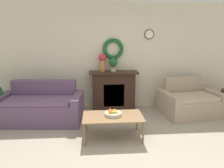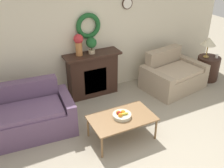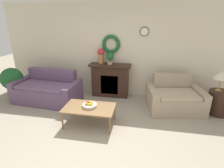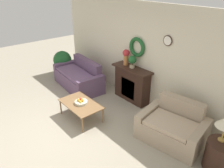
{
  "view_description": "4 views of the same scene",
  "coord_description": "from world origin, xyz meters",
  "px_view_note": "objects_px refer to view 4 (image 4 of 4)",
  "views": [
    {
      "loc": [
        -0.55,
        -3.02,
        1.87
      ],
      "look_at": [
        -0.21,
        1.4,
        0.88
      ],
      "focal_mm": 35.0,
      "sensor_mm": 36.0,
      "label": 1
    },
    {
      "loc": [
        -2.02,
        -2.41,
        3.02
      ],
      "look_at": [
        -0.11,
        1.39,
        0.73
      ],
      "focal_mm": 42.0,
      "sensor_mm": 36.0,
      "label": 2
    },
    {
      "loc": [
        0.86,
        -2.47,
        2.21
      ],
      "look_at": [
        0.14,
        1.41,
        0.75
      ],
      "focal_mm": 28.0,
      "sensor_mm": 36.0,
      "label": 3
    },
    {
      "loc": [
        3.75,
        -1.62,
        3.22
      ],
      "look_at": [
        0.21,
        1.38,
        0.93
      ],
      "focal_mm": 35.0,
      "sensor_mm": 36.0,
      "label": 4
    }
  ],
  "objects_px": {
    "loveseat_right": "(173,127)",
    "fruit_bowl": "(81,102)",
    "coffee_table": "(81,105)",
    "potted_plant_on_mantel": "(132,60)",
    "side_table_by_loveseat": "(220,156)",
    "fireplace": "(132,84)",
    "couch_left": "(79,78)",
    "potted_plant_floor_by_couch": "(63,61)",
    "vase_on_mantel_left": "(126,56)"
  },
  "relations": [
    {
      "from": "potted_plant_floor_by_couch",
      "to": "vase_on_mantel_left",
      "type": "bearing_deg",
      "value": 14.58
    },
    {
      "from": "coffee_table",
      "to": "potted_plant_on_mantel",
      "type": "xyz_separation_m",
      "value": [
        0.14,
        1.61,
        0.81
      ]
    },
    {
      "from": "vase_on_mantel_left",
      "to": "potted_plant_on_mantel",
      "type": "xyz_separation_m",
      "value": [
        0.27,
        -0.02,
        -0.05
      ]
    },
    {
      "from": "side_table_by_loveseat",
      "to": "potted_plant_on_mantel",
      "type": "distance_m",
      "value": 3.05
    },
    {
      "from": "loveseat_right",
      "to": "side_table_by_loveseat",
      "type": "relative_size",
      "value": 2.55
    },
    {
      "from": "loveseat_right",
      "to": "fruit_bowl",
      "type": "relative_size",
      "value": 4.65
    },
    {
      "from": "fireplace",
      "to": "potted_plant_floor_by_couch",
      "type": "xyz_separation_m",
      "value": [
        -2.79,
        -0.65,
        0.06
      ]
    },
    {
      "from": "fireplace",
      "to": "coffee_table",
      "type": "height_order",
      "value": "fireplace"
    },
    {
      "from": "fruit_bowl",
      "to": "potted_plant_floor_by_couch",
      "type": "xyz_separation_m",
      "value": [
        -2.65,
        0.96,
        0.1
      ]
    },
    {
      "from": "loveseat_right",
      "to": "potted_plant_on_mantel",
      "type": "relative_size",
      "value": 4.3
    },
    {
      "from": "couch_left",
      "to": "side_table_by_loveseat",
      "type": "xyz_separation_m",
      "value": [
        4.52,
        0.13,
        -0.03
      ]
    },
    {
      "from": "loveseat_right",
      "to": "vase_on_mantel_left",
      "type": "relative_size",
      "value": 3.31
    },
    {
      "from": "loveseat_right",
      "to": "fireplace",
      "type": "bearing_deg",
      "value": 153.81
    },
    {
      "from": "loveseat_right",
      "to": "fruit_bowl",
      "type": "height_order",
      "value": "loveseat_right"
    },
    {
      "from": "side_table_by_loveseat",
      "to": "vase_on_mantel_left",
      "type": "bearing_deg",
      "value": 169.54
    },
    {
      "from": "fruit_bowl",
      "to": "potted_plant_floor_by_couch",
      "type": "relative_size",
      "value": 0.35
    },
    {
      "from": "fruit_bowl",
      "to": "vase_on_mantel_left",
      "type": "xyz_separation_m",
      "value": [
        -0.13,
        1.61,
        0.78
      ]
    },
    {
      "from": "fruit_bowl",
      "to": "side_table_by_loveseat",
      "type": "height_order",
      "value": "side_table_by_loveseat"
    },
    {
      "from": "loveseat_right",
      "to": "potted_plant_floor_by_couch",
      "type": "bearing_deg",
      "value": 171.82
    },
    {
      "from": "vase_on_mantel_left",
      "to": "fruit_bowl",
      "type": "bearing_deg",
      "value": -85.51
    },
    {
      "from": "loveseat_right",
      "to": "fruit_bowl",
      "type": "distance_m",
      "value": 2.22
    },
    {
      "from": "vase_on_mantel_left",
      "to": "couch_left",
      "type": "bearing_deg",
      "value": -152.97
    },
    {
      "from": "coffee_table",
      "to": "vase_on_mantel_left",
      "type": "bearing_deg",
      "value": 94.42
    },
    {
      "from": "couch_left",
      "to": "side_table_by_loveseat",
      "type": "distance_m",
      "value": 4.52
    },
    {
      "from": "couch_left",
      "to": "loveseat_right",
      "type": "height_order",
      "value": "couch_left"
    },
    {
      "from": "vase_on_mantel_left",
      "to": "potted_plant_floor_by_couch",
      "type": "bearing_deg",
      "value": -165.42
    },
    {
      "from": "couch_left",
      "to": "potted_plant_floor_by_couch",
      "type": "relative_size",
      "value": 2.06
    },
    {
      "from": "fruit_bowl",
      "to": "potted_plant_on_mantel",
      "type": "distance_m",
      "value": 1.76
    },
    {
      "from": "side_table_by_loveseat",
      "to": "fruit_bowl",
      "type": "bearing_deg",
      "value": -160.93
    },
    {
      "from": "loveseat_right",
      "to": "potted_plant_floor_by_couch",
      "type": "height_order",
      "value": "potted_plant_floor_by_couch"
    },
    {
      "from": "vase_on_mantel_left",
      "to": "potted_plant_on_mantel",
      "type": "bearing_deg",
      "value": -4.26
    },
    {
      "from": "coffee_table",
      "to": "potted_plant_floor_by_couch",
      "type": "xyz_separation_m",
      "value": [
        -2.65,
        0.97,
        0.18
      ]
    },
    {
      "from": "fireplace",
      "to": "side_table_by_loveseat",
      "type": "distance_m",
      "value": 2.92
    },
    {
      "from": "coffee_table",
      "to": "potted_plant_floor_by_couch",
      "type": "relative_size",
      "value": 1.22
    },
    {
      "from": "fireplace",
      "to": "coffee_table",
      "type": "bearing_deg",
      "value": -95.23
    },
    {
      "from": "fireplace",
      "to": "potted_plant_on_mantel",
      "type": "relative_size",
      "value": 3.52
    },
    {
      "from": "side_table_by_loveseat",
      "to": "potted_plant_on_mantel",
      "type": "bearing_deg",
      "value": 168.97
    },
    {
      "from": "loveseat_right",
      "to": "potted_plant_on_mantel",
      "type": "distance_m",
      "value": 2.07
    },
    {
      "from": "loveseat_right",
      "to": "potted_plant_floor_by_couch",
      "type": "xyz_separation_m",
      "value": [
        -4.58,
        -0.12,
        0.26
      ]
    },
    {
      "from": "fireplace",
      "to": "potted_plant_floor_by_couch",
      "type": "bearing_deg",
      "value": -166.91
    },
    {
      "from": "coffee_table",
      "to": "vase_on_mantel_left",
      "type": "xyz_separation_m",
      "value": [
        -0.13,
        1.63,
        0.86
      ]
    },
    {
      "from": "potted_plant_on_mantel",
      "to": "potted_plant_floor_by_couch",
      "type": "xyz_separation_m",
      "value": [
        -2.79,
        -0.64,
        -0.63
      ]
    },
    {
      "from": "fireplace",
      "to": "side_table_by_loveseat",
      "type": "height_order",
      "value": "fireplace"
    },
    {
      "from": "fireplace",
      "to": "potted_plant_floor_by_couch",
      "type": "height_order",
      "value": "fireplace"
    },
    {
      "from": "loveseat_right",
      "to": "side_table_by_loveseat",
      "type": "xyz_separation_m",
      "value": [
        1.06,
        -0.04,
        -0.01
      ]
    },
    {
      "from": "loveseat_right",
      "to": "potted_plant_floor_by_couch",
      "type": "relative_size",
      "value": 1.63
    },
    {
      "from": "fruit_bowl",
      "to": "fireplace",
      "type": "bearing_deg",
      "value": 84.75
    },
    {
      "from": "vase_on_mantel_left",
      "to": "side_table_by_loveseat",
      "type": "bearing_deg",
      "value": -10.46
    },
    {
      "from": "couch_left",
      "to": "loveseat_right",
      "type": "bearing_deg",
      "value": 7.37
    },
    {
      "from": "loveseat_right",
      "to": "potted_plant_floor_by_couch",
      "type": "distance_m",
      "value": 4.59
    }
  ]
}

